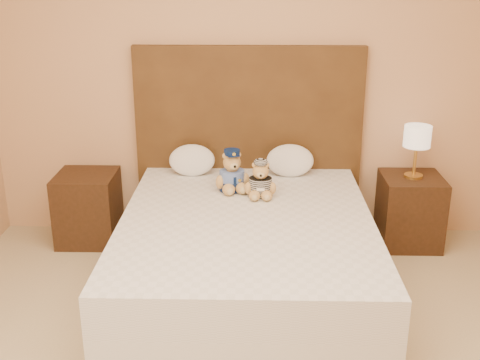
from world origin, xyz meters
name	(u,v)px	position (x,y,z in m)	size (l,w,h in m)	color
room_walls	(246,25)	(0.00, 0.46, 1.81)	(4.04, 4.52, 2.72)	tan
bed	(247,256)	(0.00, 1.20, 0.28)	(1.60, 2.00, 0.55)	white
headboard	(249,143)	(0.00, 2.21, 0.75)	(1.75, 0.08, 1.50)	#4E3317
nightstand_left	(88,208)	(-1.25, 2.00, 0.28)	(0.45, 0.45, 0.55)	#3A2112
nightstand_right	(410,211)	(1.25, 2.00, 0.28)	(0.45, 0.45, 0.55)	#3A2112
lamp	(417,139)	(1.25, 2.00, 0.85)	(0.20, 0.20, 0.40)	gold
teddy_police	(232,170)	(-0.11, 1.68, 0.70)	(0.26, 0.25, 0.30)	#AF7B44
teddy_prisoner	(260,179)	(0.09, 1.57, 0.68)	(0.23, 0.22, 0.25)	#AF7B44
pillow_left	(192,159)	(-0.43, 2.03, 0.67)	(0.35, 0.23, 0.25)	white
pillow_right	(290,159)	(0.32, 2.03, 0.68)	(0.36, 0.23, 0.25)	white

